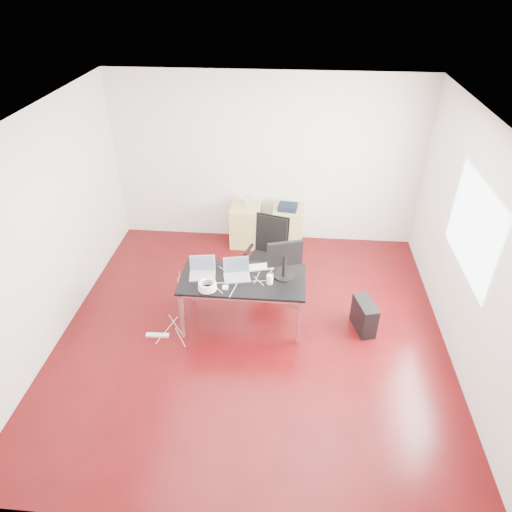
# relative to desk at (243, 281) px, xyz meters

# --- Properties ---
(room_shell) EXTENTS (5.00, 5.00, 5.00)m
(room_shell) POSITION_rel_desk_xyz_m (0.18, -0.20, 0.73)
(room_shell) COLOR #3D0709
(room_shell) RESTS_ON ground
(desk) EXTENTS (1.60, 0.80, 0.73)m
(desk) POSITION_rel_desk_xyz_m (0.00, 0.00, 0.00)
(desk) COLOR black
(desk) RESTS_ON ground
(office_chair) EXTENTS (0.59, 0.61, 1.08)m
(office_chair) POSITION_rel_desk_xyz_m (0.28, 0.86, -0.07)
(office_chair) COLOR black
(office_chair) RESTS_ON ground
(filing_cabinet_left) EXTENTS (0.50, 0.50, 0.70)m
(filing_cabinet_left) POSITION_rel_desk_xyz_m (-0.18, 2.02, -0.33)
(filing_cabinet_left) COLOR tan
(filing_cabinet_left) RESTS_ON ground
(filing_cabinet_right) EXTENTS (0.50, 0.50, 0.70)m
(filing_cabinet_right) POSITION_rel_desk_xyz_m (0.53, 2.02, -0.33)
(filing_cabinet_right) COLOR tan
(filing_cabinet_right) RESTS_ON ground
(pc_tower) EXTENTS (0.31, 0.49, 0.44)m
(pc_tower) POSITION_rel_desk_xyz_m (1.60, -0.01, -0.46)
(pc_tower) COLOR black
(pc_tower) RESTS_ON ground
(wastebasket) EXTENTS (0.26, 0.26, 0.28)m
(wastebasket) POSITION_rel_desk_xyz_m (0.25, 2.04, -0.54)
(wastebasket) COLOR black
(wastebasket) RESTS_ON ground
(power_strip) EXTENTS (0.30, 0.07, 0.04)m
(power_strip) POSITION_rel_desk_xyz_m (-1.09, -0.39, -0.66)
(power_strip) COLOR white
(power_strip) RESTS_ON ground
(laptop_left) EXTENTS (0.36, 0.30, 0.23)m
(laptop_left) POSITION_rel_desk_xyz_m (-0.53, 0.03, 0.11)
(laptop_left) COLOR silver
(laptop_left) RESTS_ON desk
(laptop_right) EXTENTS (0.38, 0.32, 0.23)m
(laptop_right) POSITION_rel_desk_xyz_m (-0.08, 0.03, 0.11)
(laptop_right) COLOR silver
(laptop_right) RESTS_ON desk
(monitor) EXTENTS (0.44, 0.26, 0.51)m
(monitor) POSITION_rel_desk_xyz_m (0.52, 0.09, 0.34)
(monitor) COLOR black
(monitor) RESTS_ON desk
(keyboard) EXTENTS (0.46, 0.25, 0.02)m
(keyboard) POSITION_rel_desk_xyz_m (0.16, 0.23, 0.06)
(keyboard) COLOR white
(keyboard) RESTS_ON desk
(cup_white) EXTENTS (0.10, 0.10, 0.12)m
(cup_white) POSITION_rel_desk_xyz_m (0.35, -0.08, 0.11)
(cup_white) COLOR white
(cup_white) RESTS_ON desk
(cup_brown) EXTENTS (0.10, 0.10, 0.10)m
(cup_brown) POSITION_rel_desk_xyz_m (0.36, -0.01, 0.10)
(cup_brown) COLOR #54301C
(cup_brown) RESTS_ON desk
(cable_coil) EXTENTS (0.24, 0.24, 0.11)m
(cable_coil) POSITION_rel_desk_xyz_m (-0.41, -0.27, 0.11)
(cable_coil) COLOR white
(cable_coil) RESTS_ON desk
(power_adapter) EXTENTS (0.07, 0.07, 0.03)m
(power_adapter) POSITION_rel_desk_xyz_m (-0.19, -0.23, 0.07)
(power_adapter) COLOR white
(power_adapter) RESTS_ON desk
(speaker) EXTENTS (0.10, 0.09, 0.18)m
(speaker) POSITION_rel_desk_xyz_m (-0.14, 2.06, 0.11)
(speaker) COLOR #9E9E9E
(speaker) RESTS_ON filing_cabinet_left
(navy_garment) EXTENTS (0.33, 0.28, 0.09)m
(navy_garment) POSITION_rel_desk_xyz_m (0.52, 1.99, 0.07)
(navy_garment) COLOR black
(navy_garment) RESTS_ON filing_cabinet_right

